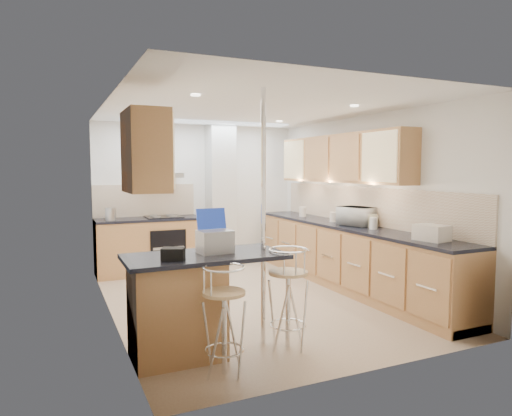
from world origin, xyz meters
name	(u,v)px	position (x,y,z in m)	size (l,w,h in m)	color
ground	(253,299)	(0.00, 0.00, 0.00)	(4.80, 4.80, 0.00)	tan
room_shell	(263,182)	(0.32, 0.38, 1.54)	(3.64, 4.84, 2.51)	white
right_counter	(347,256)	(1.50, 0.00, 0.46)	(0.63, 4.40, 0.92)	#B48448
back_counter	(149,245)	(-0.95, 2.10, 0.46)	(1.70, 0.63, 0.92)	#B48448
peninsula	(205,303)	(-1.12, -1.45, 0.48)	(1.47, 0.72, 0.94)	#B48448
microwave	(356,216)	(1.55, -0.15, 1.05)	(0.48, 0.33, 0.27)	white
laptop	(215,242)	(-1.01, -1.41, 1.05)	(0.31, 0.23, 0.21)	gray
bag	(173,254)	(-1.46, -1.59, 0.99)	(0.19, 0.14, 0.11)	black
bar_stool_near	(224,320)	(-1.12, -1.93, 0.47)	(0.38, 0.38, 0.93)	tan
bar_stool_end	(288,298)	(-0.35, -1.64, 0.49)	(0.40, 0.40, 0.98)	tan
jar_a	(303,212)	(1.46, 1.22, 1.00)	(0.12, 0.12, 0.16)	white
jar_b	(333,217)	(1.52, 0.38, 0.99)	(0.11, 0.11, 0.15)	white
jar_c	(373,221)	(1.64, -0.40, 1.01)	(0.14, 0.14, 0.18)	beige
jar_d	(373,223)	(1.51, -0.57, 1.00)	(0.10, 0.10, 0.16)	white
bread_bin	(432,233)	(1.50, -1.61, 1.01)	(0.27, 0.34, 0.18)	white
kettle	(111,214)	(-1.56, 1.97, 1.02)	(0.16, 0.16, 0.20)	#A6A8AB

